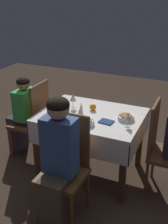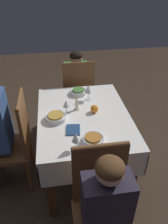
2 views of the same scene
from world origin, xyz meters
name	(u,v)px [view 1 (image 1 of 2)]	position (x,y,z in m)	size (l,w,h in m)	color
ground_plane	(91,171)	(0.00, 0.00, 0.00)	(8.00, 8.00, 0.00)	#3D2D21
dining_table	(91,123)	(0.00, 0.00, 0.65)	(1.12, 0.86, 0.76)	white
chair_south	(66,163)	(0.03, -0.67, 0.54)	(0.41, 0.41, 1.01)	brown
chair_east	(163,146)	(0.80, 0.01, 0.54)	(0.41, 0.41, 1.01)	brown
chair_west	(34,118)	(-0.80, 0.04, 0.54)	(0.41, 0.41, 1.01)	brown
person_adult_denim	(57,157)	(0.03, -0.83, 0.70)	(0.30, 0.34, 1.24)	#4C4233
person_child_green	(22,113)	(-0.97, 0.04, 0.58)	(0.33, 0.30, 1.06)	#383342
bowl_south	(85,122)	(0.04, -0.26, 0.79)	(0.19, 0.19, 0.06)	silver
wine_glass_south	(81,111)	(-0.06, -0.16, 0.85)	(0.06, 0.06, 0.13)	white
bowl_east	(126,117)	(0.39, 0.02, 0.79)	(0.18, 0.18, 0.06)	silver
wine_glass_east	(128,117)	(0.44, -0.13, 0.86)	(0.07, 0.07, 0.15)	white
bowl_west	(59,106)	(-0.40, 0.00, 0.79)	(0.17, 0.17, 0.06)	silver
wine_glass_west	(73,98)	(-0.26, 0.09, 0.88)	(0.07, 0.07, 0.17)	white
candle_centerpiece	(81,110)	(-0.10, -0.05, 0.81)	(0.05, 0.05, 0.13)	beige
orange_fruit	(93,107)	(-0.03, 0.11, 0.80)	(0.08, 0.08, 0.08)	orange
napkin_red_folded	(106,122)	(0.22, -0.12, 0.76)	(0.16, 0.13, 0.01)	navy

